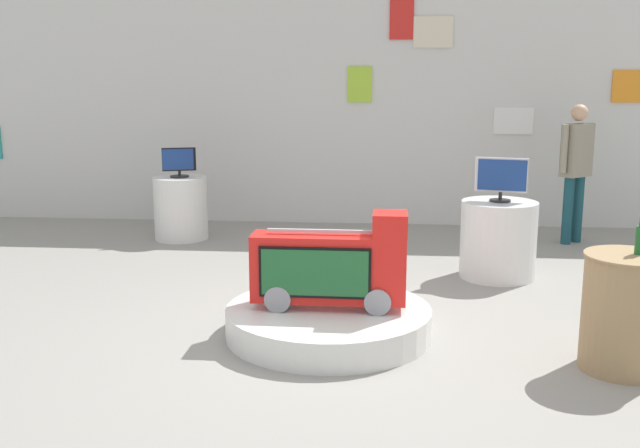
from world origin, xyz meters
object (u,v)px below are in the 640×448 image
(display_pedestal_left_rear, at_px, (181,208))
(side_table_round, at_px, (626,312))
(shopper_browsing_near_truck, at_px, (576,163))
(display_pedestal_center_rear, at_px, (498,240))
(bottle_on_side_table, at_px, (640,239))
(tv_on_center_rear, at_px, (501,178))
(novelty_firetruck_tv, at_px, (332,269))
(tv_on_left_rear, at_px, (179,162))
(main_display_pedestal, at_px, (329,321))

(display_pedestal_left_rear, height_order, side_table_round, side_table_round)
(shopper_browsing_near_truck, bearing_deg, display_pedestal_center_rear, -124.35)
(display_pedestal_left_rear, height_order, bottle_on_side_table, bottle_on_side_table)
(bottle_on_side_table, bearing_deg, display_pedestal_center_rear, 104.11)
(tv_on_center_rear, bearing_deg, display_pedestal_left_rear, 158.36)
(tv_on_center_rear, xyz_separation_m, bottle_on_side_table, (0.59, -2.34, -0.09))
(novelty_firetruck_tv, distance_m, side_table_round, 2.14)
(side_table_round, bearing_deg, display_pedestal_left_rear, 137.85)
(bottle_on_side_table, height_order, shopper_browsing_near_truck, shopper_browsing_near_truck)
(novelty_firetruck_tv, bearing_deg, side_table_round, -13.10)
(display_pedestal_left_rear, xyz_separation_m, display_pedestal_center_rear, (3.71, -1.47, 0.00))
(display_pedestal_center_rear, bearing_deg, tv_on_left_rear, 158.46)
(display_pedestal_left_rear, bearing_deg, tv_on_center_rear, -21.64)
(novelty_firetruck_tv, height_order, display_pedestal_center_rear, novelty_firetruck_tv)
(display_pedestal_left_rear, height_order, shopper_browsing_near_truck, shopper_browsing_near_truck)
(main_display_pedestal, relative_size, tv_on_left_rear, 4.02)
(display_pedestal_left_rear, height_order, display_pedestal_center_rear, same)
(main_display_pedestal, relative_size, side_table_round, 1.96)
(novelty_firetruck_tv, bearing_deg, tv_on_left_rear, 122.77)
(bottle_on_side_table, bearing_deg, main_display_pedestal, 167.79)
(tv_on_left_rear, distance_m, tv_on_center_rear, 3.99)
(main_display_pedestal, distance_m, display_pedestal_left_rear, 3.98)
(main_display_pedestal, distance_m, tv_on_left_rear, 4.05)
(tv_on_left_rear, bearing_deg, bottle_on_side_table, -41.54)
(display_pedestal_center_rear, bearing_deg, novelty_firetruck_tv, -129.58)
(novelty_firetruck_tv, height_order, side_table_round, novelty_firetruck_tv)
(display_pedestal_left_rear, distance_m, tv_on_center_rear, 4.04)
(display_pedestal_center_rear, bearing_deg, main_display_pedestal, -130.12)
(display_pedestal_left_rear, xyz_separation_m, tv_on_left_rear, (-0.00, -0.00, 0.58))
(main_display_pedestal, height_order, shopper_browsing_near_truck, shopper_browsing_near_truck)
(display_pedestal_left_rear, distance_m, side_table_round, 5.72)
(main_display_pedestal, height_order, side_table_round, side_table_round)
(main_display_pedestal, height_order, display_pedestal_center_rear, display_pedestal_center_rear)
(display_pedestal_center_rear, bearing_deg, tv_on_center_rear, -77.71)
(bottle_on_side_table, bearing_deg, novelty_firetruck_tv, 167.84)
(main_display_pedestal, bearing_deg, shopper_browsing_near_truck, 52.49)
(tv_on_left_rear, relative_size, shopper_browsing_near_truck, 0.24)
(novelty_firetruck_tv, height_order, tv_on_center_rear, tv_on_center_rear)
(tv_on_left_rear, height_order, bottle_on_side_table, tv_on_left_rear)
(display_pedestal_center_rear, xyz_separation_m, tv_on_center_rear, (0.00, -0.00, 0.64))
(display_pedestal_left_rear, relative_size, shopper_browsing_near_truck, 0.46)
(main_display_pedestal, relative_size, bottle_on_side_table, 6.22)
(novelty_firetruck_tv, relative_size, side_table_round, 1.45)
(tv_on_center_rear, bearing_deg, side_table_round, -77.43)
(tv_on_left_rear, distance_m, shopper_browsing_near_truck, 4.86)
(novelty_firetruck_tv, relative_size, tv_on_center_rear, 2.35)
(display_pedestal_left_rear, distance_m, bottle_on_side_table, 5.77)
(novelty_firetruck_tv, height_order, shopper_browsing_near_truck, shopper_browsing_near_truck)
(display_pedestal_left_rear, bearing_deg, side_table_round, -42.15)
(main_display_pedestal, xyz_separation_m, bottle_on_side_table, (2.17, -0.47, 0.82))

